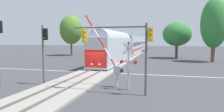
{
  "coord_description": "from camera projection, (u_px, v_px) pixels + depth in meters",
  "views": [
    {
      "loc": [
        7.64,
        -22.19,
        3.96
      ],
      "look_at": [
        1.89,
        0.62,
        2.0
      ],
      "focal_mm": 31.15,
      "sensor_mm": 36.0,
      "label": 1
    }
  ],
  "objects": [
    {
      "name": "pine_left_background",
      "position": [
        71.0,
        30.0,
        48.74
      ],
      "size": [
        5.67,
        5.67,
        10.18
      ],
      "color": "brown",
      "rests_on": "ground"
    },
    {
      "name": "road_centre_stripe",
      "position": [
        96.0,
        72.0,
        23.63
      ],
      "size": [
        44.0,
        0.2,
        0.01
      ],
      "color": "beige",
      "rests_on": "ground"
    },
    {
      "name": "crossing_gate_near",
      "position": [
        114.0,
        63.0,
        16.16
      ],
      "size": [
        3.32,
        0.4,
        6.07
      ],
      "color": "#B7B7BC",
      "rests_on": "ground"
    },
    {
      "name": "oak_far_right",
      "position": [
        177.0,
        34.0,
        41.21
      ],
      "size": [
        5.94,
        5.94,
        7.74
      ],
      "color": "#4C3828",
      "rests_on": "ground"
    },
    {
      "name": "traffic_signal_median",
      "position": [
        44.0,
        45.0,
        16.91
      ],
      "size": [
        0.53,
        0.38,
        5.24
      ],
      "color": "#4C4C51",
      "rests_on": "ground"
    },
    {
      "name": "ground_plane",
      "position": [
        96.0,
        72.0,
        23.63
      ],
      "size": [
        220.0,
        220.0,
        0.0
      ],
      "primitive_type": "plane",
      "color": "#3D3D42"
    },
    {
      "name": "traffic_signal_near_right",
      "position": [
        123.0,
        41.0,
        13.87
      ],
      "size": [
        5.85,
        0.38,
        5.13
      ],
      "color": "#4C4C51",
      "rests_on": "ground"
    },
    {
      "name": "commuter_train",
      "position": [
        132.0,
        44.0,
        53.23
      ],
      "size": [
        3.04,
        66.17,
        5.16
      ],
      "color": "#B2B7C1",
      "rests_on": "railway_track"
    },
    {
      "name": "railway_track",
      "position": [
        96.0,
        72.0,
        23.63
      ],
      "size": [
        4.4,
        80.0,
        0.32
      ],
      "color": "gray",
      "rests_on": "ground"
    },
    {
      "name": "maple_right_background",
      "position": [
        214.0,
        23.0,
        34.25
      ],
      "size": [
        4.53,
        4.53,
        11.3
      ],
      "color": "brown",
      "rests_on": "ground"
    },
    {
      "name": "traffic_signal_far_side",
      "position": [
        147.0,
        41.0,
        31.21
      ],
      "size": [
        0.53,
        0.38,
        5.62
      ],
      "color": "#4C4C51",
      "rests_on": "ground"
    },
    {
      "name": "crossing_signal_mast",
      "position": [
        128.0,
        60.0,
        15.22
      ],
      "size": [
        1.36,
        0.44,
        3.86
      ],
      "color": "#B2B2B7",
      "rests_on": "ground"
    }
  ]
}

